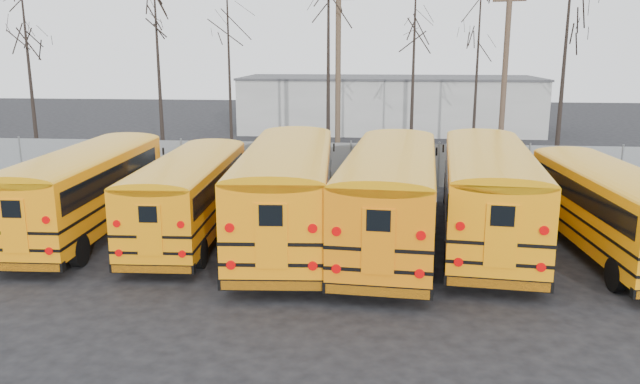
# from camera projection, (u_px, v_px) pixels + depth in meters

# --- Properties ---
(ground) EXTENTS (120.00, 120.00, 0.00)m
(ground) POSITION_uv_depth(u_px,v_px,m) (331.00, 278.00, 17.33)
(ground) COLOR black
(ground) RESTS_ON ground
(fence) EXTENTS (40.00, 0.04, 2.00)m
(fence) POSITION_uv_depth(u_px,v_px,m) (351.00, 164.00, 28.74)
(fence) COLOR gray
(fence) RESTS_ON ground
(distant_building) EXTENTS (22.00, 8.00, 4.00)m
(distant_building) POSITION_uv_depth(u_px,v_px,m) (389.00, 105.00, 47.74)
(distant_building) COLOR #BCBBB7
(distant_building) RESTS_ON ground
(bus_a) EXTENTS (2.81, 10.74, 2.98)m
(bus_a) POSITION_uv_depth(u_px,v_px,m) (88.00, 183.00, 21.20)
(bus_a) COLOR black
(bus_a) RESTS_ON ground
(bus_b) EXTENTS (2.73, 10.14, 2.81)m
(bus_b) POSITION_uv_depth(u_px,v_px,m) (191.00, 188.00, 20.86)
(bus_b) COLOR black
(bus_b) RESTS_ON ground
(bus_c) EXTENTS (3.46, 11.93, 3.30)m
(bus_c) POSITION_uv_depth(u_px,v_px,m) (288.00, 184.00, 20.23)
(bus_c) COLOR black
(bus_c) RESTS_ON ground
(bus_d) EXTENTS (3.57, 11.83, 3.26)m
(bus_d) POSITION_uv_depth(u_px,v_px,m) (391.00, 188.00, 19.74)
(bus_d) COLOR black
(bus_d) RESTS_ON ground
(bus_e) EXTENTS (3.77, 11.75, 3.23)m
(bus_e) POSITION_uv_depth(u_px,v_px,m) (488.00, 185.00, 20.16)
(bus_e) COLOR black
(bus_e) RESTS_ON ground
(bus_f) EXTENTS (2.96, 10.11, 2.79)m
(bus_f) POSITION_uv_depth(u_px,v_px,m) (609.00, 202.00, 19.08)
(bus_f) COLOR black
(bus_f) RESTS_ON ground
(utility_pole_left) EXTENTS (1.67, 0.29, 9.35)m
(utility_pole_left) POSITION_uv_depth(u_px,v_px,m) (338.00, 76.00, 33.11)
(utility_pole_left) COLOR brown
(utility_pole_left) RESTS_ON ground
(utility_pole_right) EXTENTS (1.59, 0.61, 9.17)m
(utility_pole_right) POSITION_uv_depth(u_px,v_px,m) (504.00, 78.00, 31.95)
(utility_pole_right) COLOR brown
(utility_pole_right) RESTS_ON ground
(tree_0) EXTENTS (0.26, 0.26, 10.10)m
(tree_0) POSITION_uv_depth(u_px,v_px,m) (29.00, 70.00, 35.07)
(tree_0) COLOR black
(tree_0) RESTS_ON ground
(tree_1) EXTENTS (0.26, 0.26, 9.47)m
(tree_1) POSITION_uv_depth(u_px,v_px,m) (159.00, 77.00, 33.52)
(tree_1) COLOR black
(tree_1) RESTS_ON ground
(tree_2) EXTENTS (0.26, 0.26, 10.75)m
(tree_2) POSITION_uv_depth(u_px,v_px,m) (229.00, 64.00, 33.73)
(tree_2) COLOR black
(tree_2) RESTS_ON ground
(tree_3) EXTENTS (0.26, 0.26, 12.94)m
(tree_3) POSITION_uv_depth(u_px,v_px,m) (328.00, 43.00, 32.83)
(tree_3) COLOR black
(tree_3) RESTS_ON ground
(tree_4) EXTENTS (0.26, 0.26, 10.16)m
(tree_4) POSITION_uv_depth(u_px,v_px,m) (413.00, 71.00, 32.86)
(tree_4) COLOR black
(tree_4) RESTS_ON ground
(tree_5) EXTENTS (0.26, 0.26, 9.62)m
(tree_5) POSITION_uv_depth(u_px,v_px,m) (477.00, 77.00, 31.93)
(tree_5) COLOR black
(tree_5) RESTS_ON ground
(tree_6) EXTENTS (0.26, 0.26, 10.39)m
(tree_6) POSITION_uv_depth(u_px,v_px,m) (564.00, 70.00, 30.91)
(tree_6) COLOR black
(tree_6) RESTS_ON ground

